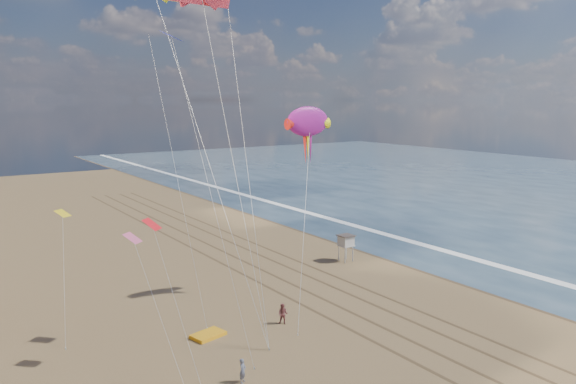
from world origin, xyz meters
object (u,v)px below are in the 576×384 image
(show_kite, at_px, (308,122))
(kite_flyer_b, at_px, (283,314))
(lifeguard_stand, at_px, (346,241))
(kite_flyer_a, at_px, (243,371))
(grounded_kite, at_px, (208,335))

(show_kite, relative_size, kite_flyer_b, 11.03)
(lifeguard_stand, bearing_deg, show_kite, -148.11)
(kite_flyer_a, bearing_deg, lifeguard_stand, -0.35)
(show_kite, bearing_deg, kite_flyer_b, -140.35)
(show_kite, relative_size, kite_flyer_a, 11.75)
(grounded_kite, relative_size, kite_flyer_a, 1.55)
(grounded_kite, relative_size, show_kite, 0.13)
(show_kite, height_order, kite_flyer_b, show_kite)
(lifeguard_stand, xyz_separation_m, grounded_kite, (-21.67, -9.80, -2.14))
(lifeguard_stand, distance_m, show_kite, 17.69)
(lifeguard_stand, relative_size, kite_flyer_a, 1.87)
(show_kite, distance_m, kite_flyer_b, 16.80)
(lifeguard_stand, relative_size, show_kite, 0.16)
(lifeguard_stand, relative_size, kite_flyer_b, 1.75)
(lifeguard_stand, relative_size, grounded_kite, 1.21)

